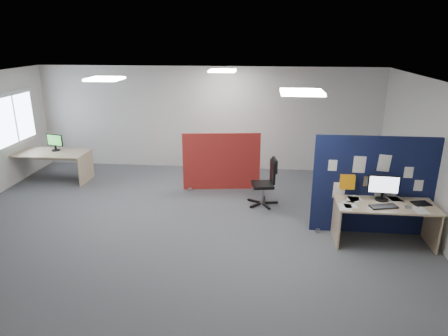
# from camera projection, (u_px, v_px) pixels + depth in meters

# --- Properties ---
(floor) EXTENTS (9.00, 9.00, 0.00)m
(floor) POSITION_uv_depth(u_px,v_px,m) (183.00, 224.00, 7.66)
(floor) COLOR #515459
(floor) RESTS_ON ground
(ceiling) EXTENTS (9.00, 7.00, 0.02)m
(ceiling) POSITION_uv_depth(u_px,v_px,m) (178.00, 81.00, 6.81)
(ceiling) COLOR white
(ceiling) RESTS_ON wall_back
(wall_back) EXTENTS (9.00, 0.02, 2.70)m
(wall_back) POSITION_uv_depth(u_px,v_px,m) (208.00, 119.00, 10.54)
(wall_back) COLOR silver
(wall_back) RESTS_ON floor
(wall_front) EXTENTS (9.00, 0.02, 2.70)m
(wall_front) POSITION_uv_depth(u_px,v_px,m) (110.00, 259.00, 3.93)
(wall_front) COLOR silver
(wall_front) RESTS_ON floor
(wall_right) EXTENTS (0.02, 7.00, 2.70)m
(wall_right) POSITION_uv_depth(u_px,v_px,m) (440.00, 164.00, 6.81)
(wall_right) COLOR silver
(wall_right) RESTS_ON floor
(window) EXTENTS (0.06, 1.70, 1.30)m
(window) POSITION_uv_depth(u_px,v_px,m) (14.00, 119.00, 9.48)
(window) COLOR white
(window) RESTS_ON wall_left
(ceiling_lights) EXTENTS (4.10, 4.10, 0.04)m
(ceiling_lights) POSITION_uv_depth(u_px,v_px,m) (203.00, 79.00, 7.42)
(ceiling_lights) COLOR white
(ceiling_lights) RESTS_ON ceiling
(navy_divider) EXTENTS (2.20, 0.30, 1.81)m
(navy_divider) POSITION_uv_depth(u_px,v_px,m) (375.00, 186.00, 7.07)
(navy_divider) COLOR #0F1437
(navy_divider) RESTS_ON floor
(main_desk) EXTENTS (1.66, 0.74, 0.73)m
(main_desk) POSITION_uv_depth(u_px,v_px,m) (384.00, 213.00, 6.83)
(main_desk) COLOR tan
(main_desk) RESTS_ON floor
(monitor_main) EXTENTS (0.52, 0.22, 0.45)m
(monitor_main) POSITION_uv_depth(u_px,v_px,m) (383.00, 187.00, 6.83)
(monitor_main) COLOR black
(monitor_main) RESTS_ON main_desk
(keyboard) EXTENTS (0.48, 0.28, 0.02)m
(keyboard) POSITION_uv_depth(u_px,v_px,m) (384.00, 206.00, 6.62)
(keyboard) COLOR black
(keyboard) RESTS_ON main_desk
(mouse) EXTENTS (0.10, 0.06, 0.03)m
(mouse) POSITION_uv_depth(u_px,v_px,m) (408.00, 207.00, 6.58)
(mouse) COLOR gray
(mouse) RESTS_ON main_desk
(paper_tray) EXTENTS (0.32, 0.28, 0.01)m
(paper_tray) POSITION_uv_depth(u_px,v_px,m) (421.00, 204.00, 6.75)
(paper_tray) COLOR black
(paper_tray) RESTS_ON main_desk
(red_divider) EXTENTS (1.78, 0.30, 1.34)m
(red_divider) POSITION_uv_depth(u_px,v_px,m) (222.00, 162.00, 9.21)
(red_divider) COLOR maroon
(red_divider) RESTS_ON floor
(second_desk) EXTENTS (1.76, 0.88, 0.73)m
(second_desk) POSITION_uv_depth(u_px,v_px,m) (53.00, 158.00, 9.84)
(second_desk) COLOR tan
(second_desk) RESTS_ON floor
(monitor_second) EXTENTS (0.45, 0.21, 0.41)m
(monitor_second) POSITION_uv_depth(u_px,v_px,m) (55.00, 142.00, 9.81)
(monitor_second) COLOR black
(monitor_second) RESTS_ON second_desk
(office_chair) EXTENTS (0.66, 0.66, 1.00)m
(office_chair) POSITION_uv_depth(u_px,v_px,m) (268.00, 179.00, 8.37)
(office_chair) COLOR black
(office_chair) RESTS_ON floor
(desk_papers) EXTENTS (1.44, 0.81, 0.00)m
(desk_papers) POSITION_uv_depth(u_px,v_px,m) (373.00, 202.00, 6.82)
(desk_papers) COLOR white
(desk_papers) RESTS_ON main_desk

